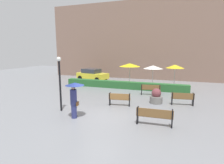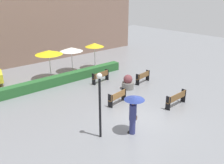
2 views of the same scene
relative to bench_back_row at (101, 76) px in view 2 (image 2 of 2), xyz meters
The scene contains 13 objects.
ground_plane 6.89m from the bench_back_row, 108.74° to the right, with size 60.00×60.00×0.00m, color gray.
bench_back_row is the anchor object (origin of this frame).
bench_far_right 3.50m from the bench_back_row, 42.47° to the right, with size 1.59×0.52×0.92m.
bench_near_right 6.80m from the bench_back_row, 81.15° to the right, with size 1.90×0.38×0.92m.
bench_mid_center 4.31m from the bench_back_row, 113.10° to the right, with size 1.57×0.58×0.90m.
pedestrian_with_umbrella 7.99m from the bench_back_row, 115.85° to the right, with size 1.08×1.08×2.11m.
planter_pot 2.57m from the bench_back_row, 73.52° to the right, with size 0.93×0.93×1.13m.
lamp_post 8.21m from the bench_back_row, 128.40° to the right, with size 0.28×0.28×3.52m.
patio_umbrella_yellow 4.77m from the bench_back_row, 128.67° to the left, with size 2.29×2.29×2.54m.
patio_umbrella_white 4.26m from the bench_back_row, 94.17° to the left, with size 2.09×2.09×2.33m.
patio_umbrella_yellow_far 4.32m from the bench_back_row, 60.11° to the left, with size 1.80×1.80×2.51m.
hedge_strip 3.59m from the bench_back_row, 148.05° to the left, with size 12.90×0.70×0.74m, color #28602D.
building_facade 10.85m from the bench_back_row, 103.08° to the left, with size 28.00×1.20×10.64m, color #846656.
Camera 2 is at (-9.39, -8.39, 7.17)m, focal length 38.72 mm.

